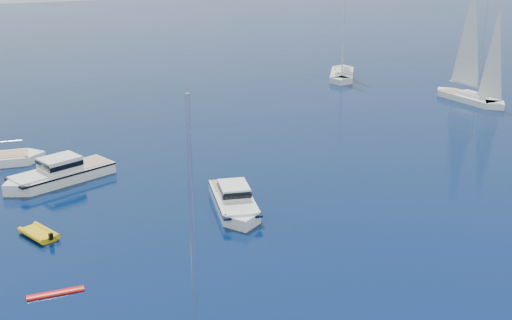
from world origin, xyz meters
The scene contains 6 objects.
motor_cruiser_left centered at (-5.23, 21.64, 0.00)m, with size 2.75×8.98×2.36m, color silver, non-canonical shape.
motor_cruiser_centre centered at (-15.72, 33.27, 0.00)m, with size 3.06×10.01×2.63m, color silver, non-canonical shape.
sailboat_sails_r centered at (34.73, 38.62, 0.00)m, with size 2.94×11.32×16.63m, color white, non-canonical shape.
sailboat_sails_far centered at (28.94, 57.79, 0.00)m, with size 3.16×12.15×17.86m, color silver, non-canonical shape.
tender_yellow centered at (-18.93, 23.27, 0.00)m, with size 1.76×3.11×0.95m, color gold, non-canonical shape.
kayak_orange centered at (-19.34, 15.24, 0.00)m, with size 0.56×3.11×0.30m, color red, non-canonical shape.
Camera 1 is at (-23.56, -17.85, 18.81)m, focal length 44.79 mm.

